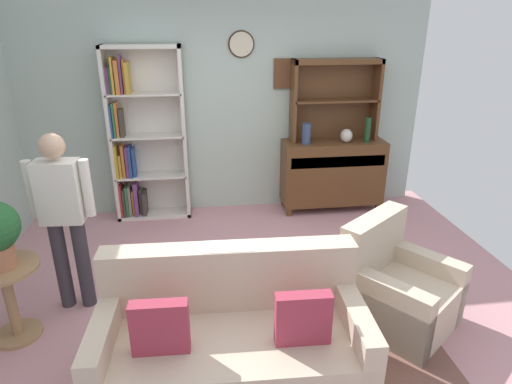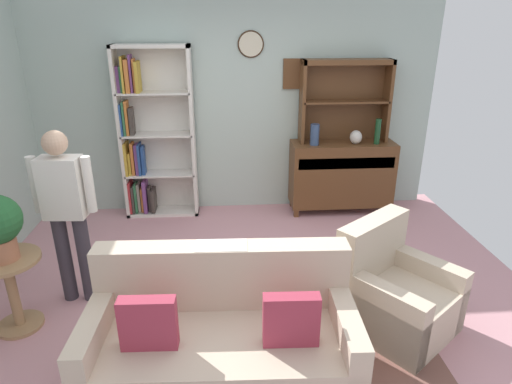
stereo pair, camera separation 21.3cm
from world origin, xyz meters
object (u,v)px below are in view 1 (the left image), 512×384
(bottle_wine, at_px, (368,130))
(book_stack, at_px, (229,253))
(plant_stand, at_px, (9,294))
(coffee_table, at_px, (216,265))
(armchair_floral, at_px, (396,290))
(vase_round, at_px, (346,136))
(person_reading, at_px, (63,211))
(sideboard, at_px, (332,172))
(couch_floral, at_px, (232,341))
(sideboard_hutch, at_px, (335,89))
(vase_tall, at_px, (306,134))
(bookshelf, at_px, (141,140))

(bottle_wine, distance_m, book_stack, 2.66)
(plant_stand, xyz_separation_m, coffee_table, (1.61, 0.28, -0.04))
(armchair_floral, bearing_deg, vase_round, 83.01)
(person_reading, bearing_deg, plant_stand, -136.18)
(armchair_floral, height_order, coffee_table, armchair_floral)
(sideboard, height_order, coffee_table, sideboard)
(vase_round, bearing_deg, person_reading, -150.18)
(vase_round, height_order, couch_floral, vase_round)
(sideboard_hutch, relative_size, vase_round, 6.47)
(sideboard, bearing_deg, person_reading, -148.08)
(plant_stand, relative_size, person_reading, 0.41)
(sideboard, relative_size, plant_stand, 2.03)
(vase_tall, height_order, plant_stand, vase_tall)
(sideboard, height_order, sideboard_hutch, sideboard_hutch)
(vase_tall, height_order, person_reading, person_reading)
(plant_stand, distance_m, person_reading, 0.74)
(vase_tall, bearing_deg, person_reading, -145.41)
(coffee_table, bearing_deg, couch_floral, -85.84)
(book_stack, bearing_deg, person_reading, 175.37)
(sideboard, xyz_separation_m, vase_tall, (-0.39, -0.08, 0.54))
(sideboard, height_order, vase_tall, vase_tall)
(vase_round, height_order, person_reading, person_reading)
(armchair_floral, xyz_separation_m, book_stack, (-1.35, 0.47, 0.18))
(book_stack, bearing_deg, coffee_table, 172.13)
(sideboard_hutch, xyz_separation_m, coffee_table, (-1.61, -1.97, -1.21))
(vase_round, distance_m, coffee_table, 2.58)
(sideboard, distance_m, coffee_table, 2.46)
(sideboard_hutch, distance_m, couch_floral, 3.51)
(vase_tall, bearing_deg, couch_floral, -113.03)
(sideboard, relative_size, book_stack, 6.97)
(bottle_wine, height_order, couch_floral, bottle_wine)
(bookshelf, xyz_separation_m, vase_tall, (2.01, -0.16, 0.05))
(couch_floral, bearing_deg, armchair_floral, 18.00)
(plant_stand, xyz_separation_m, book_stack, (1.73, 0.26, 0.08))
(sideboard, height_order, vase_round, vase_round)
(sideboard_hutch, height_order, vase_round, sideboard_hutch)
(armchair_floral, bearing_deg, book_stack, 160.93)
(bookshelf, bearing_deg, vase_round, -3.42)
(bookshelf, xyz_separation_m, bottle_wine, (2.79, -0.17, 0.07))
(bottle_wine, bearing_deg, couch_floral, -125.57)
(person_reading, bearing_deg, bookshelf, 76.74)
(plant_stand, bearing_deg, sideboard_hutch, 34.89)
(sideboard, xyz_separation_m, person_reading, (-2.83, -1.77, 0.40))
(bookshelf, xyz_separation_m, person_reading, (-0.44, -1.85, -0.10))
(sideboard_hutch, xyz_separation_m, armchair_floral, (-0.15, -2.45, -1.27))
(person_reading, relative_size, coffee_table, 1.95)
(plant_stand, bearing_deg, coffee_table, 9.83)
(vase_tall, xyz_separation_m, bottle_wine, (0.78, -0.01, 0.03))
(bookshelf, height_order, coffee_table, bookshelf)
(bookshelf, bearing_deg, bottle_wine, -3.56)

